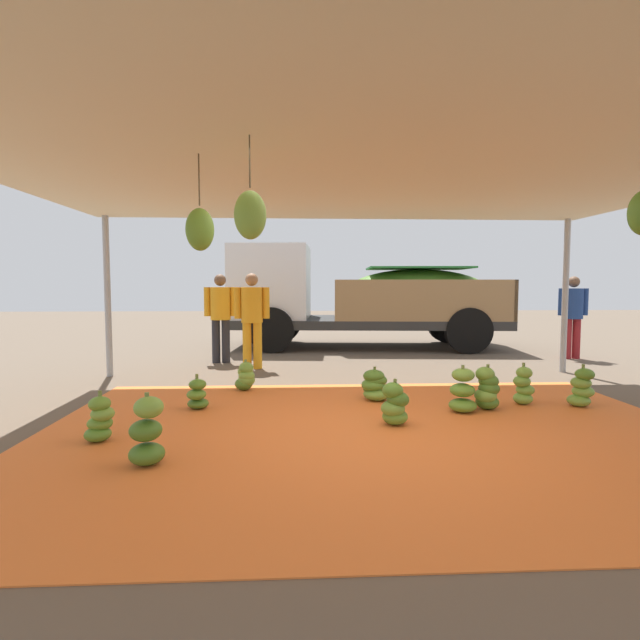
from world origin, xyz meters
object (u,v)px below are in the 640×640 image
Objects in this scene: banana_bunch_3 at (524,387)px; banana_bunch_8 at (463,392)px; banana_bunch_10 at (375,386)px; worker_1 at (221,311)px; banana_bunch_5 at (582,389)px; banana_bunch_9 at (395,405)px; banana_bunch_6 at (100,420)px; banana_bunch_7 at (246,377)px; banana_bunch_1 at (147,433)px; banana_bunch_0 at (487,390)px; banana_bunch_2 at (197,395)px; worker_2 at (252,313)px; worker_0 at (573,311)px; cargo_truck_main at (358,296)px.

banana_bunch_3 is 0.92m from banana_bunch_8.
banana_bunch_10 is 0.29× the size of worker_1.
banana_bunch_9 is (-2.44, -0.67, -0.01)m from banana_bunch_5.
banana_bunch_7 is at bearing 62.32° from banana_bunch_6.
banana_bunch_7 is (0.53, 2.84, -0.07)m from banana_bunch_1.
banana_bunch_8 is (3.18, 1.53, -0.03)m from banana_bunch_1.
banana_bunch_8 is (-0.32, -0.08, -0.01)m from banana_bunch_0.
banana_bunch_5 is 2.50m from banana_bunch_10.
banana_bunch_1 is 2.50m from banana_bunch_9.
banana_bunch_8 is at bearing -166.48° from banana_bunch_0.
worker_1 reaches higher than banana_bunch_7.
worker_1 is at bearing 119.49° from banana_bunch_9.
banana_bunch_10 is at bearing 156.49° from banana_bunch_0.
banana_bunch_8 is 1.14× the size of banana_bunch_10.
banana_bunch_3 is at bearing 24.41° from banana_bunch_9.
banana_bunch_2 is 0.98× the size of banana_bunch_7.
banana_bunch_8 is 1.12× the size of banana_bunch_9.
banana_bunch_6 is (-0.63, 0.64, -0.06)m from banana_bunch_1.
banana_bunch_6 is at bearing -166.72° from banana_bunch_0.
banana_bunch_1 is at bearing -91.90° from banana_bunch_2.
worker_1 is 1.00× the size of worker_2.
banana_bunch_1 is 2.89m from banana_bunch_7.
banana_bunch_3 is 4.66m from worker_0.
banana_bunch_7 is 1.99m from worker_2.
banana_bunch_8 is at bearing 25.74° from banana_bunch_1.
banana_bunch_1 is 1.24× the size of banana_bunch_6.
banana_bunch_0 is 1.13× the size of banana_bunch_10.
worker_1 is (-3.37, 3.85, 0.75)m from banana_bunch_8.
banana_bunch_5 reaches higher than banana_bunch_2.
banana_bunch_0 is 5.34m from worker_1.
banana_bunch_3 is 0.99× the size of banana_bunch_5.
banana_bunch_10 is at bearing 169.40° from banana_bunch_5.
banana_bunch_7 is at bearing 79.47° from banana_bunch_1.
banana_bunch_2 is 6.45m from cargo_truck_main.
banana_bunch_7 is 0.07× the size of cargo_truck_main.
banana_bunch_5 is 1.21× the size of banana_bunch_7.
worker_2 reaches higher than banana_bunch_10.
banana_bunch_5 is at bearing -118.62° from worker_0.
banana_bunch_3 is at bearing -15.91° from banana_bunch_7.
banana_bunch_6 is 4.83m from worker_1.
banana_bunch_5 is (0.66, -0.14, 0.00)m from banana_bunch_3.
banana_bunch_8 is at bearing -26.18° from banana_bunch_7.
banana_bunch_2 is at bearing -151.05° from worker_0.
cargo_truck_main is (-1.99, 5.88, 0.99)m from banana_bunch_5.
worker_2 reaches higher than worker_1.
banana_bunch_8 is 0.08× the size of cargo_truck_main.
banana_bunch_6 is 2.93m from banana_bunch_9.
worker_1 reaches higher than banana_bunch_9.
banana_bunch_1 is 0.36× the size of worker_0.
banana_bunch_8 reaches higher than banana_bunch_7.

